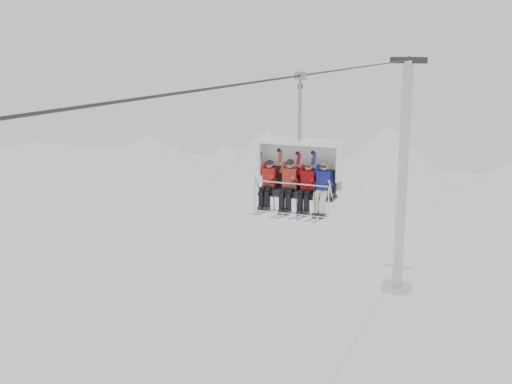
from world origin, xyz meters
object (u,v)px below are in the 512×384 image
at_px(skier_far_left, 268,182).
at_px(skier_far_right, 323,186).
at_px(skier_center_left, 289,183).
at_px(lift_tower_right, 402,194).
at_px(skier_center_right, 307,185).
at_px(chairlift_carrier, 300,166).

xyz_separation_m(skier_far_left, skier_far_right, (1.67, 0.01, 0.03)).
bearing_deg(skier_far_right, skier_center_left, 180.00).
relative_size(lift_tower_right, skier_center_right, 7.99).
bearing_deg(lift_tower_right, skier_center_right, -89.03).
relative_size(chairlift_carrier, skier_far_left, 2.36).
relative_size(skier_far_left, skier_center_left, 1.00).
relative_size(lift_tower_right, skier_far_right, 7.99).
height_order(skier_center_left, skier_center_right, skier_center_left).
distance_m(skier_center_left, skier_far_right, 1.03).
bearing_deg(skier_center_right, skier_far_right, 0.54).
bearing_deg(skier_far_right, chairlift_carrier, 159.03).
relative_size(chairlift_carrier, skier_center_left, 2.36).
bearing_deg(chairlift_carrier, skier_far_left, -160.52).
height_order(lift_tower_right, skier_center_right, lift_tower_right).
distance_m(lift_tower_right, skier_center_left, 19.40).
xyz_separation_m(skier_center_right, skier_far_right, (0.47, 0.00, 0.02)).
relative_size(skier_center_right, skier_far_right, 1.00).
relative_size(lift_tower_right, skier_far_left, 7.99).
xyz_separation_m(lift_tower_right, chairlift_carrier, (0.00, -18.58, 4.90)).
bearing_deg(skier_far_left, chairlift_carrier, 19.48).
relative_size(skier_far_left, skier_center_right, 1.00).
bearing_deg(skier_center_right, skier_center_left, 179.54).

